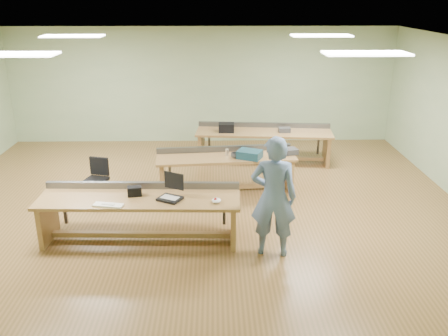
{
  "coord_description": "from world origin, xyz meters",
  "views": [
    {
      "loc": [
        0.33,
        -8.36,
        3.78
      ],
      "look_at": [
        0.49,
        -0.6,
        0.91
      ],
      "focal_mm": 38.0,
      "sensor_mm": 36.0,
      "label": 1
    }
  ],
  "objects": [
    {
      "name": "keyboard",
      "position": [
        -1.29,
        -1.8,
        0.76
      ],
      "size": [
        0.47,
        0.24,
        0.03
      ],
      "primitive_type": "cube",
      "rotation": [
        0.0,
        0.0,
        -0.2
      ],
      "color": "white",
      "rests_on": "workbench_front"
    },
    {
      "name": "mug",
      "position": [
        0.71,
        0.38,
        0.8
      ],
      "size": [
        0.15,
        0.15,
        0.11
      ],
      "primitive_type": "imported",
      "rotation": [
        0.0,
        0.0,
        -0.08
      ],
      "color": "#323335",
      "rests_on": "workbench_mid"
    },
    {
      "name": "drinks_can",
      "position": [
        0.57,
        0.56,
        0.81
      ],
      "size": [
        0.09,
        0.09,
        0.12
      ],
      "primitive_type": "cylinder",
      "rotation": [
        0.0,
        0.0,
        -0.34
      ],
      "color": "silver",
      "rests_on": "workbench_mid"
    },
    {
      "name": "tray_back",
      "position": [
        1.94,
        2.19,
        0.8
      ],
      "size": [
        0.27,
        0.2,
        0.11
      ],
      "primitive_type": "cube",
      "rotation": [
        0.0,
        0.0,
        0.02
      ],
      "color": "#323335",
      "rests_on": "workbench_back"
    },
    {
      "name": "wall_front",
      "position": [
        0.0,
        -4.0,
        1.5
      ],
      "size": [
        10.0,
        0.04,
        3.0
      ],
      "primitive_type": "cube",
      "color": "#9EB287",
      "rests_on": "floor"
    },
    {
      "name": "workbench_back",
      "position": [
        1.48,
        2.29,
        0.56
      ],
      "size": [
        3.21,
        1.12,
        0.86
      ],
      "rotation": [
        0.0,
        0.0,
        -0.09
      ],
      "color": "#9E6C42",
      "rests_on": "floor"
    },
    {
      "name": "ceiling",
      "position": [
        0.0,
        0.0,
        3.0
      ],
      "size": [
        10.0,
        10.0,
        0.0
      ],
      "primitive_type": "plane",
      "color": "silver",
      "rests_on": "wall_back"
    },
    {
      "name": "wall_back",
      "position": [
        0.0,
        4.0,
        1.5
      ],
      "size": [
        10.0,
        0.04,
        3.0
      ],
      "primitive_type": "cube",
      "color": "#9EB287",
      "rests_on": "floor"
    },
    {
      "name": "person",
      "position": [
        1.2,
        -1.95,
        0.94
      ],
      "size": [
        0.75,
        0.55,
        1.89
      ],
      "primitive_type": "imported",
      "rotation": [
        0.0,
        0.0,
        2.98
      ],
      "color": "slate",
      "rests_on": "floor"
    },
    {
      "name": "laptop_base",
      "position": [
        -0.38,
        -1.59,
        0.77
      ],
      "size": [
        0.44,
        0.41,
        0.04
      ],
      "primitive_type": "cube",
      "rotation": [
        0.0,
        0.0,
        -0.49
      ],
      "color": "black",
      "rests_on": "workbench_front"
    },
    {
      "name": "storage_box_back",
      "position": [
        0.6,
        2.23,
        0.85
      ],
      "size": [
        0.36,
        0.26,
        0.2
      ],
      "primitive_type": "cube",
      "rotation": [
        0.0,
        0.0,
        -0.02
      ],
      "color": "black",
      "rests_on": "workbench_back"
    },
    {
      "name": "floor",
      "position": [
        0.0,
        0.0,
        0.0
      ],
      "size": [
        10.0,
        10.0,
        0.0
      ],
      "primitive_type": "plane",
      "color": "brown",
      "rests_on": "ground"
    },
    {
      "name": "parts_bin_teal",
      "position": [
        1.01,
        0.36,
        0.83
      ],
      "size": [
        0.54,
        0.49,
        0.16
      ],
      "primitive_type": "cube",
      "rotation": [
        0.0,
        0.0,
        -0.42
      ],
      "color": "#163948",
      "rests_on": "workbench_mid"
    },
    {
      "name": "task_chair",
      "position": [
        -1.93,
        0.07,
        0.31
      ],
      "size": [
        0.55,
        0.55,
        0.84
      ],
      "rotation": [
        0.0,
        0.0,
        -0.26
      ],
      "color": "black",
      "rests_on": "floor"
    },
    {
      "name": "workbench_front",
      "position": [
        -0.87,
        -1.46,
        0.56
      ],
      "size": [
        3.21,
        0.95,
        0.86
      ],
      "rotation": [
        0.0,
        0.0,
        -0.03
      ],
      "color": "#9E6C42",
      "rests_on": "floor"
    },
    {
      "name": "parts_bin_grey",
      "position": [
        1.77,
        0.6,
        0.8
      ],
      "size": [
        0.46,
        0.36,
        0.11
      ],
      "primitive_type": "cube",
      "rotation": [
        0.0,
        0.0,
        0.28
      ],
      "color": "#323335",
      "rests_on": "workbench_mid"
    },
    {
      "name": "camera_bag",
      "position": [
        -0.95,
        -1.41,
        0.83
      ],
      "size": [
        0.24,
        0.18,
        0.15
      ],
      "primitive_type": "cube",
      "rotation": [
        0.0,
        0.0,
        0.19
      ],
      "color": "black",
      "rests_on": "workbench_front"
    },
    {
      "name": "trackball_mouse",
      "position": [
        0.35,
        -1.71,
        0.78
      ],
      "size": [
        0.19,
        0.2,
        0.07
      ],
      "primitive_type": "ellipsoid",
      "rotation": [
        0.0,
        0.0,
        -0.4
      ],
      "color": "white",
      "rests_on": "workbench_front"
    },
    {
      "name": "laptop_screen",
      "position": [
        -0.31,
        -1.47,
        1.02
      ],
      "size": [
        0.31,
        0.18,
        0.27
      ],
      "primitive_type": "cube",
      "rotation": [
        0.0,
        0.0,
        -0.49
      ],
      "color": "black",
      "rests_on": "laptop_base"
    },
    {
      "name": "workbench_mid",
      "position": [
        0.55,
        0.52,
        0.55
      ],
      "size": [
        2.8,
        0.98,
        0.86
      ],
      "rotation": [
        0.0,
        0.0,
        0.09
      ],
      "color": "#9E6C42",
      "rests_on": "floor"
    },
    {
      "name": "fluor_panels",
      "position": [
        0.0,
        0.0,
        2.97
      ],
      "size": [
        6.2,
        3.5,
        0.03
      ],
      "color": "white",
      "rests_on": "ceiling"
    }
  ]
}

